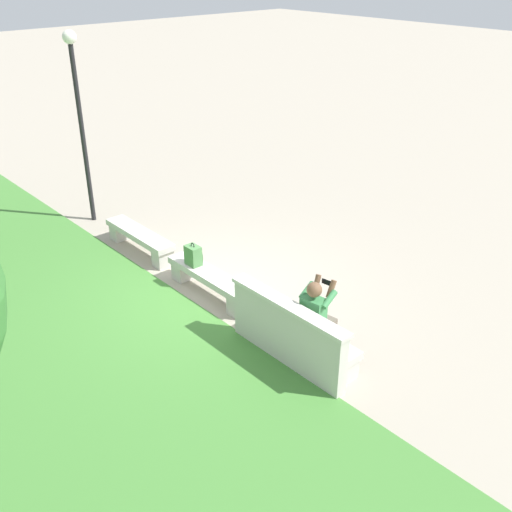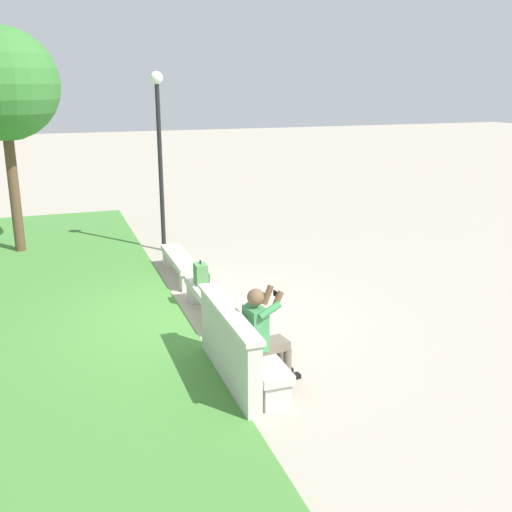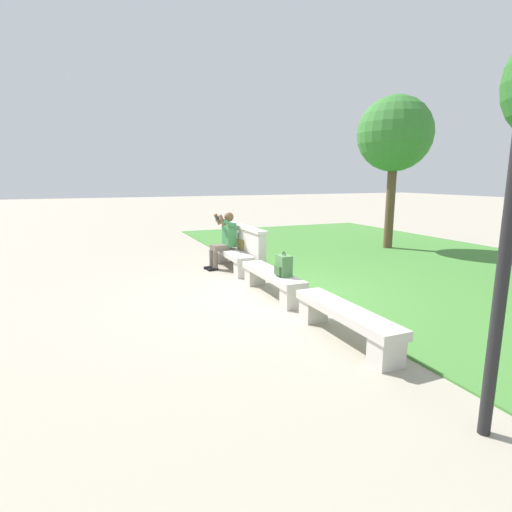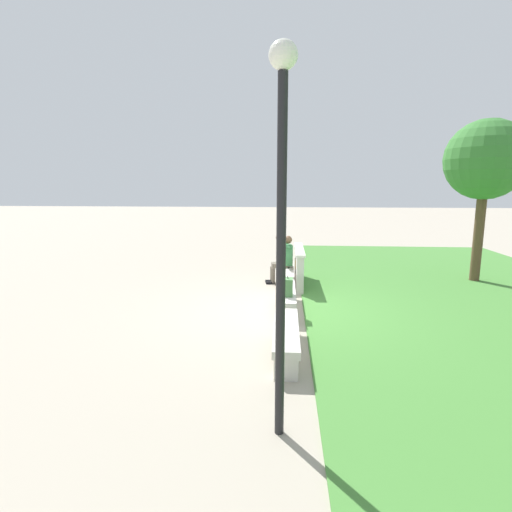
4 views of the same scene
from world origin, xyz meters
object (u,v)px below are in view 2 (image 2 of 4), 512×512
backpack (201,274)px  lamp_post (159,137)px  bench_near (209,300)px  person_photographer (264,330)px  bench_mid (180,263)px  tree_right_background (2,85)px  bench_main (253,356)px

backpack → lamp_post: lamp_post is taller
bench_near → person_photographer: person_photographer is taller
bench_mid → tree_right_background: (3.10, 3.10, 3.44)m
bench_mid → person_photographer: person_photographer is taller
bench_near → backpack: 0.53m
person_photographer → backpack: bearing=1.9°
bench_main → tree_right_background: (7.63, 3.10, 3.44)m
bench_near → lamp_post: size_ratio=0.49×
person_photographer → bench_main: bearing=21.6°
bench_near → bench_main: bearing=180.0°
person_photographer → lamp_post: bearing=0.0°
bench_near → tree_right_background: size_ratio=0.39×
person_photographer → bench_near: bearing=1.8°
bench_near → backpack: (0.42, 0.02, 0.33)m
bench_main → bench_near: size_ratio=1.00×
bench_main → lamp_post: size_ratio=0.49×
bench_near → bench_mid: (2.27, 0.00, 0.00)m
bench_mid → person_photographer: size_ratio=1.48×
bench_near → lamp_post: lamp_post is taller
bench_mid → person_photographer: bearing=-179.1°
tree_right_background → lamp_post: bearing=-107.5°
bench_near → lamp_post: (4.36, -0.07, 2.32)m
person_photographer → tree_right_background: tree_right_background is taller
backpack → bench_near: bearing=-177.6°
bench_main → bench_near: same height
person_photographer → tree_right_background: (7.82, 3.18, 3.00)m
lamp_post → bench_main: bearing=179.4°
backpack → tree_right_background: 6.60m
bench_main → lamp_post: lamp_post is taller
bench_main → backpack: size_ratio=4.58×
backpack → lamp_post: bearing=-1.3°
backpack → lamp_post: (3.94, -0.09, 2.00)m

